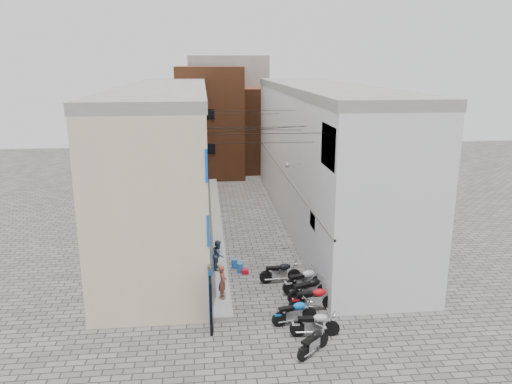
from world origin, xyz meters
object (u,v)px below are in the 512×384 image
object	(u,v)px
motorcycle_d	(314,298)
person_a	(222,282)
motorcycle_a	(314,341)
motorcycle_b	(315,323)
motorcycle_g	(280,271)
red_crate	(245,272)
motorcycle_f	(304,279)
water_jug_near	(240,268)
water_jug_far	(234,264)
motorcycle_e	(309,288)
motorcycle_c	(295,311)
person_b	(218,255)

from	to	relation	value
motorcycle_d	person_a	bearing A→B (deg)	-107.91
motorcycle_a	person_a	xyz separation A→B (m)	(-3.15, 4.31, 0.50)
motorcycle_b	motorcycle_g	world-z (taller)	motorcycle_g
person_a	red_crate	size ratio (longest dim) A/B	4.35
motorcycle_f	water_jug_near	world-z (taller)	motorcycle_f
water_jug_near	water_jug_far	distance (m)	0.66
motorcycle_d	motorcycle_e	distance (m)	0.92
motorcycle_a	water_jug_far	world-z (taller)	motorcycle_a
motorcycle_f	motorcycle_g	world-z (taller)	motorcycle_f
motorcycle_d	motorcycle_a	bearing A→B (deg)	-14.62
red_crate	motorcycle_b	bearing A→B (deg)	-70.28
motorcycle_c	motorcycle_e	world-z (taller)	motorcycle_e
motorcycle_g	red_crate	bearing A→B (deg)	-128.54
motorcycle_g	person_a	distance (m)	3.44
person_b	motorcycle_f	bearing A→B (deg)	-109.69
motorcycle_a	motorcycle_d	xyz separation A→B (m)	(0.72, 3.20, 0.10)
motorcycle_e	motorcycle_f	distance (m)	0.93
motorcycle_c	motorcycle_d	bearing A→B (deg)	122.56
motorcycle_d	water_jug_far	bearing A→B (deg)	-149.76
water_jug_far	red_crate	world-z (taller)	water_jug_far
motorcycle_c	person_b	xyz separation A→B (m)	(-2.92, 5.34, 0.45)
motorcycle_d	motorcycle_b	bearing A→B (deg)	-13.42
water_jug_far	red_crate	size ratio (longest dim) A/B	1.37
motorcycle_g	person_b	xyz separation A→B (m)	(-2.94, 1.37, 0.42)
motorcycle_a	water_jug_far	distance (m)	8.50
motorcycle_a	motorcycle_f	xyz separation A→B (m)	(0.66, 5.06, 0.11)
water_jug_far	motorcycle_g	bearing A→B (deg)	-43.14
motorcycle_a	motorcycle_b	world-z (taller)	motorcycle_b
person_b	red_crate	bearing A→B (deg)	-85.15
motorcycle_a	water_jug_near	distance (m)	7.84
motorcycle_b	motorcycle_d	bearing A→B (deg)	172.58
water_jug_far	motorcycle_b	bearing A→B (deg)	-68.78
person_a	water_jug_near	bearing A→B (deg)	-23.78
person_a	water_jug_near	distance (m)	3.47
motorcycle_f	person_b	xyz separation A→B (m)	(-3.89, 2.49, 0.38)
motorcycle_e	motorcycle_g	bearing A→B (deg)	-171.74
motorcycle_a	motorcycle_d	world-z (taller)	motorcycle_d
motorcycle_b	motorcycle_d	distance (m)	2.06
motorcycle_a	motorcycle_d	size ratio (longest dim) A/B	0.84
motorcycle_b	motorcycle_e	bearing A→B (deg)	176.12
motorcycle_d	water_jug_near	world-z (taller)	motorcycle_d
motorcycle_b	motorcycle_f	xyz separation A→B (m)	(0.35, 3.87, 0.06)
motorcycle_b	water_jug_far	world-z (taller)	motorcycle_b
motorcycle_a	person_b	size ratio (longest dim) A/B	1.17
motorcycle_e	person_b	world-z (taller)	person_b
red_crate	person_a	bearing A→B (deg)	-112.27
motorcycle_c	water_jug_far	world-z (taller)	motorcycle_c
motorcycle_d	motorcycle_f	distance (m)	1.85
motorcycle_a	motorcycle_d	bearing A→B (deg)	126.16
motorcycle_f	person_a	xyz separation A→B (m)	(-3.81, -0.75, 0.39)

